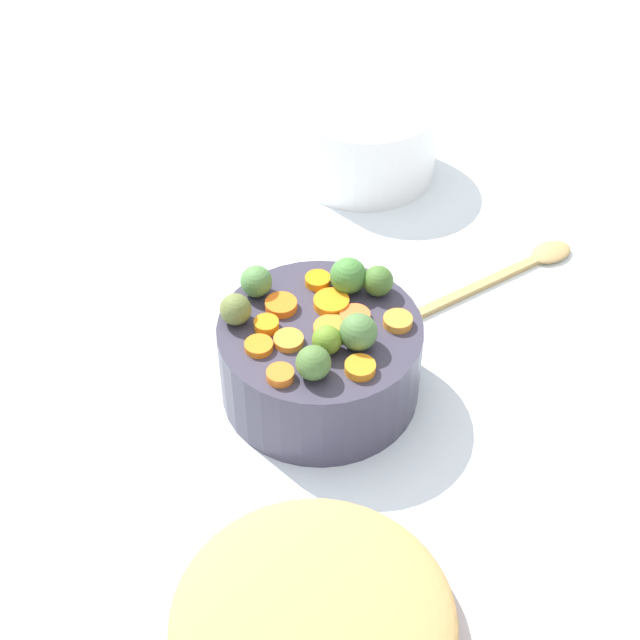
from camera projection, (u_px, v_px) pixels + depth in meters
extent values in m
cube|color=silver|center=(318.00, 352.00, 1.12)|extent=(2.40, 2.40, 0.02)
cylinder|color=#393546|center=(320.00, 359.00, 1.03)|extent=(0.22, 0.22, 0.10)
ellipsoid|color=tan|center=(313.00, 619.00, 0.68)|extent=(0.21, 0.21, 0.04)
cylinder|color=orange|center=(289.00, 340.00, 0.98)|extent=(0.05, 0.05, 0.01)
cylinder|color=orange|center=(398.00, 321.00, 1.00)|extent=(0.04, 0.04, 0.01)
cylinder|color=orange|center=(331.00, 328.00, 0.99)|extent=(0.05, 0.05, 0.01)
cylinder|color=orange|center=(259.00, 346.00, 0.97)|extent=(0.04, 0.04, 0.01)
cylinder|color=orange|center=(331.00, 303.00, 1.02)|extent=(0.05, 0.05, 0.01)
cylinder|color=orange|center=(360.00, 368.00, 0.95)|extent=(0.04, 0.04, 0.01)
cylinder|color=orange|center=(281.00, 305.00, 1.01)|extent=(0.04, 0.04, 0.01)
cylinder|color=orange|center=(320.00, 282.00, 1.04)|extent=(0.04, 0.04, 0.01)
cylinder|color=orange|center=(280.00, 375.00, 0.94)|extent=(0.04, 0.04, 0.01)
cylinder|color=orange|center=(266.00, 325.00, 0.99)|extent=(0.04, 0.04, 0.01)
cylinder|color=orange|center=(358.00, 314.00, 1.01)|extent=(0.04, 0.04, 0.01)
sphere|color=#486E33|center=(313.00, 363.00, 0.93)|extent=(0.04, 0.04, 0.04)
sphere|color=#5F6E35|center=(236.00, 310.00, 0.99)|extent=(0.03, 0.03, 0.03)
sphere|color=#5C8224|center=(327.00, 340.00, 0.96)|extent=(0.03, 0.03, 0.03)
sphere|color=#426B2B|center=(378.00, 281.00, 1.03)|extent=(0.03, 0.03, 0.03)
sphere|color=#4C753C|center=(358.00, 332.00, 0.96)|extent=(0.04, 0.04, 0.04)
sphere|color=#427D35|center=(348.00, 276.00, 1.03)|extent=(0.04, 0.04, 0.04)
sphere|color=#4E8041|center=(256.00, 281.00, 1.02)|extent=(0.04, 0.04, 0.04)
cube|color=tan|center=(474.00, 288.00, 1.19)|extent=(0.23, 0.02, 0.01)
ellipsoid|color=tan|center=(551.00, 252.00, 1.24)|extent=(0.06, 0.04, 0.01)
cylinder|color=white|center=(365.00, 139.00, 1.35)|extent=(0.21, 0.21, 0.11)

